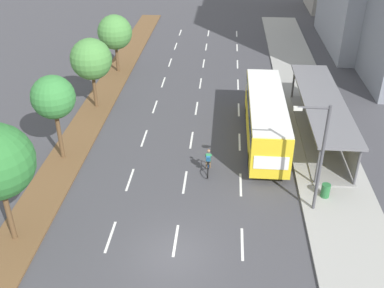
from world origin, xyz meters
name	(u,v)px	position (x,y,z in m)	size (l,w,h in m)	color
ground_plane	(173,255)	(0.00, 0.00, 0.00)	(140.00, 140.00, 0.00)	#424247
median_strip	(107,90)	(-8.30, 20.00, 0.06)	(2.60, 52.00, 0.12)	brown
sidewalk_right	(304,96)	(9.25, 20.00, 0.07)	(4.50, 52.00, 0.15)	#9E9E99
lane_divider_left	(155,107)	(-3.50, 17.04, 0.00)	(0.14, 45.08, 0.01)	white
lane_divider_center	(197,108)	(0.00, 17.04, 0.00)	(0.14, 45.08, 0.01)	white
lane_divider_right	(239,110)	(3.50, 17.04, 0.00)	(0.14, 45.08, 0.01)	white
bus_shelter	(325,114)	(9.53, 13.01, 1.86)	(2.90, 13.67, 2.86)	gray
bus	(266,115)	(5.25, 12.08, 2.07)	(2.54, 11.29, 3.37)	yellow
cyclist	(208,163)	(1.41, 7.53, 0.79)	(0.46, 1.82, 1.71)	black
median_tree_second	(53,98)	(-8.53, 8.55, 4.53)	(2.81, 2.81, 5.85)	brown
median_tree_third	(91,59)	(-8.34, 16.59, 4.18)	(3.29, 3.29, 5.73)	brown
median_tree_fourth	(115,32)	(-8.29, 24.64, 3.96)	(3.26, 3.26, 5.49)	brown
streetlight	(319,152)	(7.42, 4.18, 3.89)	(1.91, 0.24, 6.50)	#4C4C51
trash_bin	(326,190)	(8.45, 5.36, 0.57)	(0.52, 0.52, 0.85)	#286B38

